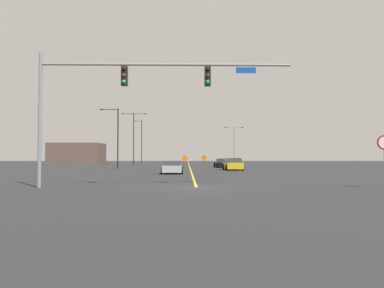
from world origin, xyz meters
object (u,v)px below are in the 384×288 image
(car_yellow_passing, at_px, (233,164))
(street_lamp_far_left, at_px, (234,142))
(street_lamp_near_right, at_px, (141,140))
(car_silver_approaching, at_px, (172,167))
(stop_sign, at_px, (384,151))
(street_lamp_far_right, at_px, (134,134))
(construction_sign_left_shoulder, at_px, (204,158))
(construction_sign_right_lane, at_px, (185,159))
(car_black_near, at_px, (222,163))
(street_lamp_mid_left, at_px, (116,135))
(traffic_signal_assembly, at_px, (125,87))

(car_yellow_passing, bearing_deg, street_lamp_far_left, 81.89)
(street_lamp_near_right, height_order, car_silver_approaching, street_lamp_near_right)
(street_lamp_near_right, bearing_deg, stop_sign, -71.88)
(street_lamp_far_right, bearing_deg, car_yellow_passing, -57.08)
(construction_sign_left_shoulder, bearing_deg, stop_sign, -81.48)
(street_lamp_far_right, relative_size, construction_sign_right_lane, 5.27)
(stop_sign, bearing_deg, car_black_near, 98.69)
(street_lamp_near_right, xyz_separation_m, street_lamp_far_left, (20.16, -8.98, -0.74))
(street_lamp_mid_left, distance_m, car_silver_approaching, 14.71)
(traffic_signal_assembly, bearing_deg, stop_sign, -4.57)
(street_lamp_far_left, xyz_separation_m, car_yellow_passing, (-4.26, -29.89, -3.90))
(traffic_signal_assembly, bearing_deg, car_yellow_passing, 68.54)
(stop_sign, distance_m, street_lamp_far_left, 53.97)
(stop_sign, height_order, car_yellow_passing, stop_sign)
(construction_sign_left_shoulder, height_order, car_yellow_passing, construction_sign_left_shoulder)
(traffic_signal_assembly, xyz_separation_m, stop_sign, (13.68, -1.09, -3.51))
(traffic_signal_assembly, xyz_separation_m, street_lamp_far_left, (13.27, 52.81, -0.90))
(street_lamp_far_right, bearing_deg, stop_sign, -67.22)
(traffic_signal_assembly, xyz_separation_m, car_black_near, (8.61, 32.07, -4.87))
(traffic_signal_assembly, xyz_separation_m, construction_sign_right_lane, (3.20, 39.30, -4.32))
(stop_sign, relative_size, construction_sign_left_shoulder, 1.44)
(street_lamp_far_left, height_order, street_lamp_far_right, street_lamp_far_right)
(street_lamp_near_right, height_order, street_lamp_far_left, street_lamp_near_right)
(car_yellow_passing, bearing_deg, street_lamp_mid_left, 165.07)
(traffic_signal_assembly, bearing_deg, car_silver_approaching, 82.16)
(stop_sign, bearing_deg, construction_sign_left_shoulder, 98.52)
(traffic_signal_assembly, bearing_deg, street_lamp_mid_left, 102.01)
(stop_sign, bearing_deg, construction_sign_right_lane, 104.55)
(street_lamp_mid_left, distance_m, street_lamp_far_left, 32.16)
(street_lamp_far_left, bearing_deg, car_yellow_passing, -98.11)
(street_lamp_far_right, xyz_separation_m, car_yellow_passing, (15.42, -23.82, -5.06))
(street_lamp_far_left, bearing_deg, street_lamp_far_right, -162.87)
(car_black_near, bearing_deg, street_lamp_near_right, 117.55)
(street_lamp_far_right, bearing_deg, street_lamp_near_right, 91.83)
(street_lamp_far_left, xyz_separation_m, construction_sign_left_shoulder, (-6.56, -7.41, -3.34))
(car_black_near, bearing_deg, street_lamp_far_right, 135.68)
(street_lamp_near_right, distance_m, car_black_near, 33.85)
(traffic_signal_assembly, bearing_deg, street_lamp_far_left, 75.89)
(stop_sign, relative_size, street_lamp_far_left, 0.37)
(construction_sign_left_shoulder, relative_size, car_silver_approaching, 0.46)
(car_yellow_passing, height_order, car_silver_approaching, car_yellow_passing)
(car_black_near, bearing_deg, street_lamp_mid_left, -159.97)
(traffic_signal_assembly, bearing_deg, construction_sign_right_lane, 85.35)
(street_lamp_far_left, bearing_deg, street_lamp_near_right, 155.99)
(traffic_signal_assembly, bearing_deg, construction_sign_left_shoulder, 81.59)
(construction_sign_right_lane, relative_size, car_black_near, 0.42)
(street_lamp_near_right, bearing_deg, car_black_near, -62.45)
(construction_sign_right_lane, bearing_deg, street_lamp_far_left, 53.29)
(stop_sign, bearing_deg, street_lamp_near_right, 108.12)
(street_lamp_near_right, distance_m, construction_sign_right_lane, 25.00)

